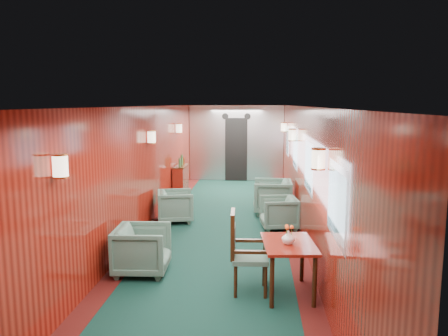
% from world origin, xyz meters
% --- Properties ---
extents(room, '(12.00, 12.10, 2.40)m').
position_xyz_m(room, '(0.00, 0.00, 1.63)').
color(room, '#0D3127').
rests_on(room, ground).
extents(bulkhead, '(2.98, 0.17, 2.39)m').
position_xyz_m(bulkhead, '(0.00, 5.91, 1.18)').
color(bulkhead, silver).
rests_on(bulkhead, ground).
extents(windows_right, '(0.02, 8.60, 0.80)m').
position_xyz_m(windows_right, '(1.49, 0.25, 1.45)').
color(windows_right, '#AAACB1').
rests_on(windows_right, ground).
extents(wall_sconces, '(2.97, 7.97, 0.25)m').
position_xyz_m(wall_sconces, '(0.00, 0.57, 1.79)').
color(wall_sconces, beige).
rests_on(wall_sconces, ground).
extents(dining_table, '(0.72, 0.97, 0.69)m').
position_xyz_m(dining_table, '(1.09, -2.48, 0.58)').
color(dining_table, maroon).
rests_on(dining_table, ground).
extents(side_chair, '(0.50, 0.53, 1.08)m').
position_xyz_m(side_chair, '(0.50, -2.46, 0.59)').
color(side_chair, '#1C433B').
rests_on(side_chair, ground).
extents(credenza, '(0.29, 0.93, 1.11)m').
position_xyz_m(credenza, '(-1.34, 3.33, 0.43)').
color(credenza, maroon).
rests_on(credenza, ground).
extents(flower_vase, '(0.21, 0.21, 0.17)m').
position_xyz_m(flower_vase, '(1.08, -2.54, 0.78)').
color(flower_vase, silver).
rests_on(flower_vase, dining_table).
extents(armchair_left_near, '(0.80, 0.78, 0.70)m').
position_xyz_m(armchair_left_near, '(-0.98, -1.93, 0.35)').
color(armchair_left_near, '#1C433B').
rests_on(armchair_left_near, ground).
extents(armchair_left_far, '(0.86, 0.85, 0.66)m').
position_xyz_m(armchair_left_far, '(-1.02, 0.87, 0.33)').
color(armchair_left_far, '#1C433B').
rests_on(armchair_left_far, ground).
extents(armchair_right_near, '(0.78, 0.77, 0.64)m').
position_xyz_m(armchair_right_near, '(1.11, 0.51, 0.32)').
color(armchair_right_near, '#1C433B').
rests_on(armchair_right_near, ground).
extents(armchair_right_far, '(0.86, 0.84, 0.77)m').
position_xyz_m(armchair_right_far, '(1.02, 1.71, 0.38)').
color(armchair_right_far, '#1C433B').
rests_on(armchair_right_far, ground).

